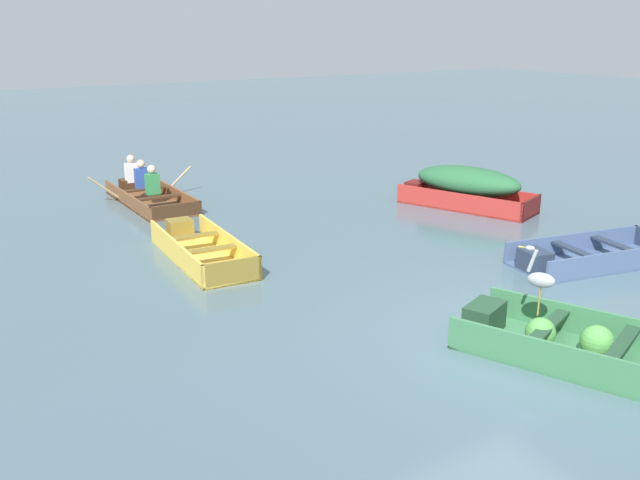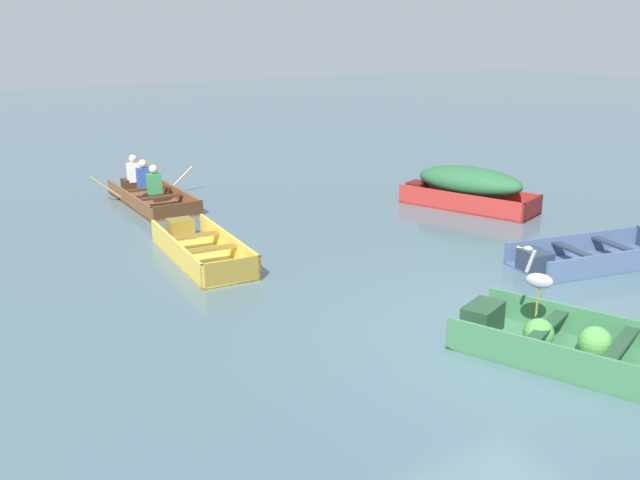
# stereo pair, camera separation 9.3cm
# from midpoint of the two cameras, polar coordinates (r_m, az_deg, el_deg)

# --- Properties ---
(ground_plane) EXTENTS (80.00, 80.00, 0.00)m
(ground_plane) POSITION_cam_midpoint_polar(r_m,az_deg,el_deg) (9.22, 15.49, -7.72)
(ground_plane) COLOR #47606B
(dinghy_green_foreground) EXTENTS (2.24, 3.06, 0.43)m
(dinghy_green_foreground) POSITION_cam_midpoint_polar(r_m,az_deg,el_deg) (8.91, 19.04, -7.84)
(dinghy_green_foreground) COLOR #387047
(dinghy_green_foreground) RESTS_ON ground
(skiff_slate_blue_near_moored) EXTENTS (2.89, 1.56, 0.37)m
(skiff_slate_blue_near_moored) POSITION_cam_midpoint_polar(r_m,az_deg,el_deg) (12.29, 20.44, -1.29)
(skiff_slate_blue_near_moored) COLOR #475B7F
(skiff_slate_blue_near_moored) RESTS_ON ground
(skiff_yellow_mid_moored) EXTENTS (1.14, 2.86, 0.39)m
(skiff_yellow_mid_moored) POSITION_cam_midpoint_polar(r_m,az_deg,el_deg) (12.06, -9.83, -0.73)
(skiff_yellow_mid_moored) COLOR #E5BC47
(skiff_yellow_mid_moored) RESTS_ON ground
(skiff_red_far_moored) EXTENTS (1.91, 2.99, 0.88)m
(skiff_red_far_moored) POSITION_cam_midpoint_polar(r_m,az_deg,el_deg) (15.33, 11.47, 4.37)
(skiff_red_far_moored) COLOR #AD2D28
(skiff_red_far_moored) RESTS_ON ground
(rowboat_wooden_brown_with_crew) EXTENTS (2.34, 3.03, 0.88)m
(rowboat_wooden_brown_with_crew) POSITION_cam_midpoint_polar(r_m,az_deg,el_deg) (16.07, -13.82, 3.68)
(rowboat_wooden_brown_with_crew) COLOR brown
(rowboat_wooden_brown_with_crew) RESTS_ON ground
(heron_on_dinghy) EXTENTS (0.30, 0.43, 0.84)m
(heron_on_dinghy) POSITION_cam_midpoint_polar(r_m,az_deg,el_deg) (8.74, 16.90, -2.91)
(heron_on_dinghy) COLOR olive
(heron_on_dinghy) RESTS_ON dinghy_green_foreground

